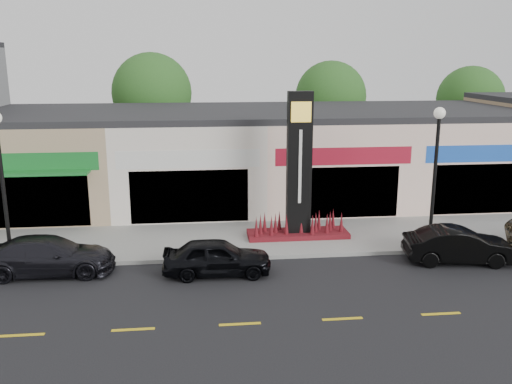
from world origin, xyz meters
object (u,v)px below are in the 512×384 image
lamp_east_near (436,163)px  pylon_sign (299,187)px  car_dark_sedan (48,256)px  car_black_conv (459,246)px  lamp_west_near (1,172)px  car_black_sedan (217,257)px

lamp_east_near → pylon_sign: (-5.00, 1.70, -1.20)m
car_dark_sedan → car_black_conv: (14.87, -0.51, -0.01)m
lamp_west_near → car_dark_sedan: size_ratio=1.20×
lamp_west_near → car_black_sedan: bearing=-12.9°
lamp_east_near → car_dark_sedan: lamp_east_near is taller
car_black_sedan → lamp_east_near: bearing=-77.4°
car_dark_sedan → car_black_conv: car_dark_sedan is taller
car_black_sedan → car_black_conv: bearing=-87.5°
lamp_east_near → pylon_sign: pylon_sign is taller
car_dark_sedan → lamp_west_near: bearing=58.6°
lamp_east_near → car_black_conv: size_ratio=1.37×
lamp_west_near → pylon_sign: 11.19m
lamp_west_near → car_dark_sedan: lamp_west_near is taller
car_black_sedan → car_black_conv: 8.98m
car_dark_sedan → car_black_conv: bearing=-91.3°
car_black_conv → pylon_sign: bearing=67.9°
car_black_sedan → lamp_west_near: bearing=78.3°
lamp_west_near → car_black_conv: bearing=-5.3°
lamp_east_near → car_dark_sedan: 14.70m
pylon_sign → car_dark_sedan: pylon_sign is taller
lamp_west_near → car_dark_sedan: bearing=-32.0°
car_black_conv → car_black_sedan: bearing=99.6°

